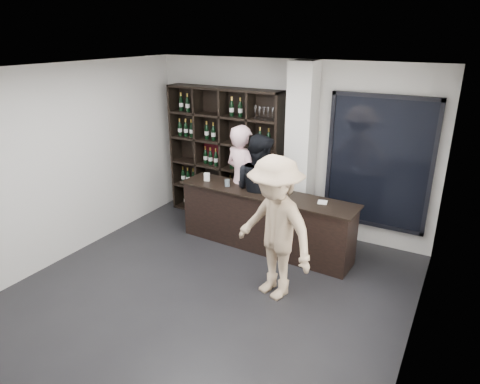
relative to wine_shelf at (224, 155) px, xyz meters
The scene contains 12 objects.
floor 3.06m from the wine_shelf, 65.85° to the right, with size 5.00×5.50×0.01m, color black.
wine_shelf is the anchor object (origin of this frame).
structural_column 1.52m from the wine_shelf, ahead, with size 0.40×0.40×2.90m, color silver.
glass_panel 2.71m from the wine_shelf, ahead, with size 1.60×0.08×2.10m.
tasting_counter 1.64m from the wine_shelf, 33.45° to the right, with size 2.92×0.61×0.96m.
taster_pink 0.89m from the wine_shelf, 39.29° to the right, with size 0.70×0.46×1.92m, color #FFC7D0.
taster_black 1.28m from the wine_shelf, 32.59° to the right, with size 0.89×0.70×1.84m, color black.
customer 2.71m from the wine_shelf, 45.36° to the right, with size 1.24×0.71×1.92m, color tan.
wine_glass 1.45m from the wine_shelf, 37.36° to the right, with size 0.09×0.09×0.21m, color white, non-canonical shape.
spit_cup 1.04m from the wine_shelf, 56.43° to the right, with size 0.08×0.08×0.11m, color #A4BECA.
napkin_stack 2.30m from the wine_shelf, 20.26° to the right, with size 0.13×0.13×0.02m, color white.
card_stand 0.82m from the wine_shelf, 80.47° to the right, with size 0.09×0.05×0.14m, color white.
Camera 1 is at (2.75, -3.87, 3.31)m, focal length 32.00 mm.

